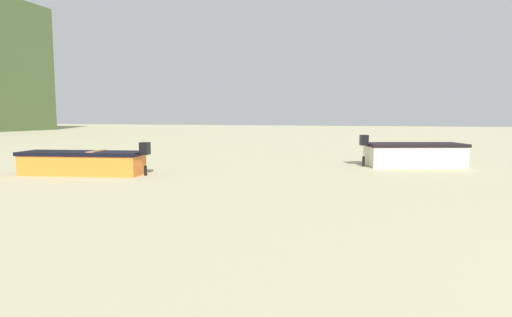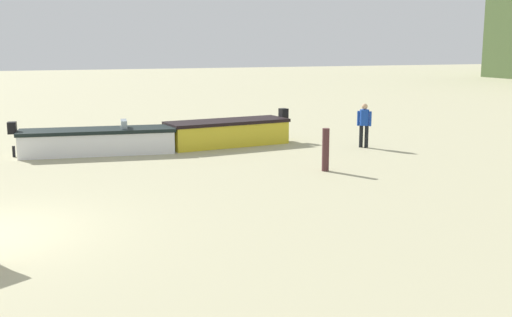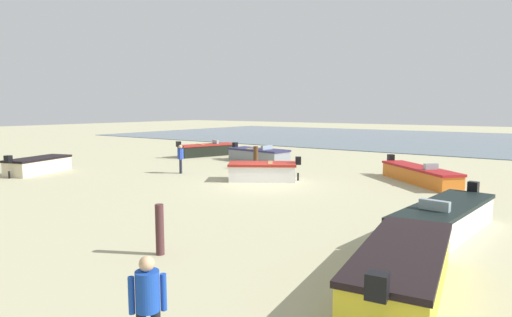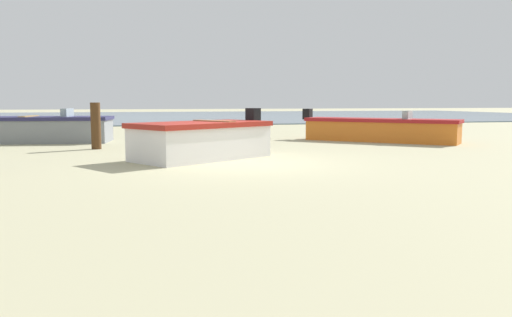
# 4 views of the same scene
# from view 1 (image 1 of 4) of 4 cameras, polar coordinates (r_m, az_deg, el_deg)

# --- Properties ---
(boat_orange_1) EXTENTS (1.90, 4.40, 1.09)m
(boat_orange_1) POSITION_cam_1_polar(r_m,az_deg,el_deg) (15.09, -22.37, -0.53)
(boat_orange_1) COLOR orange
(boat_orange_1) RESTS_ON ground
(boat_cream_5) EXTENTS (2.54, 4.02, 1.22)m
(boat_cream_5) POSITION_cam_1_polar(r_m,az_deg,el_deg) (17.34, 20.60, 0.50)
(boat_cream_5) COLOR beige
(boat_cream_5) RESTS_ON ground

